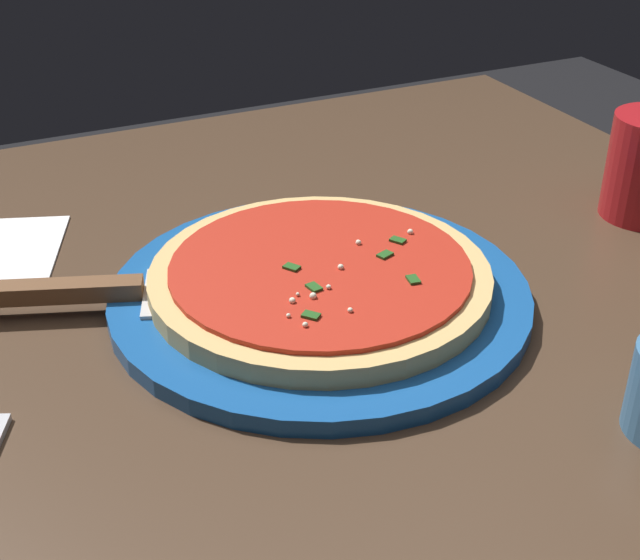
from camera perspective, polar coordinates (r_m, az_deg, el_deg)
name	(u,v)px	position (r m, az deg, el deg)	size (l,w,h in m)	color
restaurant_table	(293,437)	(0.81, -1.77, -10.06)	(0.92, 0.79, 0.78)	black
serving_plate	(320,295)	(0.68, 0.00, -0.95)	(0.32, 0.32, 0.01)	#195199
pizza	(320,276)	(0.67, 0.00, 0.24)	(0.26, 0.26, 0.02)	#DBB26B
pizza_server	(110,291)	(0.68, -13.38, -0.70)	(0.22, 0.12, 0.01)	silver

